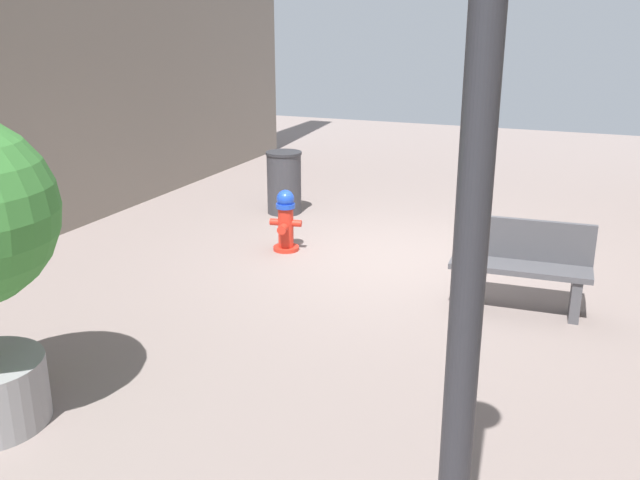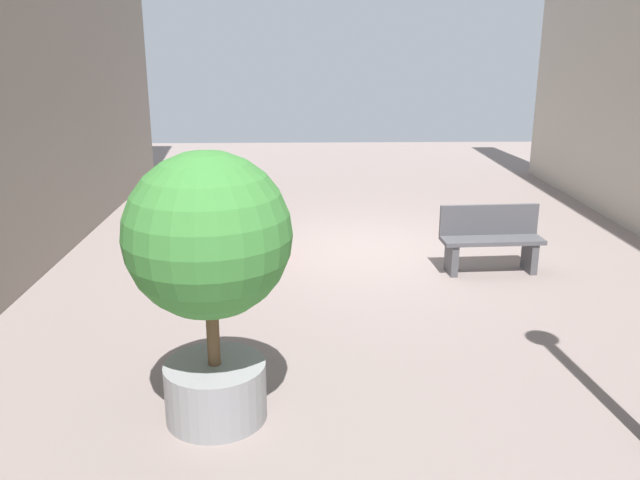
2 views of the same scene
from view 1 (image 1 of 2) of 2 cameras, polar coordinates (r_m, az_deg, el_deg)
ground_plane at (r=8.94m, az=6.21°, el=-1.51°), size 23.40×23.40×0.00m
fire_hydrant at (r=9.09m, az=-2.87°, el=1.61°), size 0.43×0.41×0.82m
bench_near at (r=7.54m, az=16.26°, el=-2.00°), size 1.45×0.51×0.95m
street_lamp at (r=2.67m, az=13.20°, el=11.35°), size 0.36×0.36×4.36m
trash_bin at (r=10.87m, az=-2.99°, el=4.78°), size 0.56×0.56×0.98m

